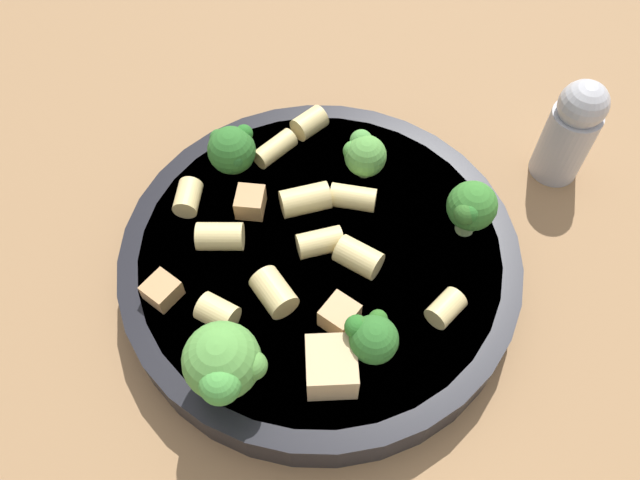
% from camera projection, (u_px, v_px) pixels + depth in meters
% --- Properties ---
extents(ground_plane, '(2.00, 2.00, 0.00)m').
position_uv_depth(ground_plane, '(320.00, 273.00, 0.40)').
color(ground_plane, '#936D47').
extents(pasta_bowl, '(0.24, 0.24, 0.03)m').
position_uv_depth(pasta_bowl, '(320.00, 259.00, 0.38)').
color(pasta_bowl, black).
rests_on(pasta_bowl, ground_plane).
extents(broccoli_floret_0, '(0.03, 0.03, 0.04)m').
position_uv_depth(broccoli_floret_0, '(471.00, 208.00, 0.36)').
color(broccoli_floret_0, '#9EC175').
rests_on(broccoli_floret_0, pasta_bowl).
extents(broccoli_floret_1, '(0.04, 0.04, 0.05)m').
position_uv_depth(broccoli_floret_1, '(223.00, 364.00, 0.30)').
color(broccoli_floret_1, '#84AD60').
rests_on(broccoli_floret_1, pasta_bowl).
extents(broccoli_floret_2, '(0.03, 0.03, 0.03)m').
position_uv_depth(broccoli_floret_2, '(364.00, 153.00, 0.39)').
color(broccoli_floret_2, '#9EC175').
rests_on(broccoli_floret_2, pasta_bowl).
extents(broccoli_floret_3, '(0.03, 0.03, 0.04)m').
position_uv_depth(broccoli_floret_3, '(372.00, 337.00, 0.32)').
color(broccoli_floret_3, '#84AD60').
rests_on(broccoli_floret_3, pasta_bowl).
extents(broccoli_floret_4, '(0.03, 0.03, 0.03)m').
position_uv_depth(broccoli_floret_4, '(232.00, 150.00, 0.39)').
color(broccoli_floret_4, '#9EC175').
rests_on(broccoli_floret_4, pasta_bowl).
extents(rigatoni_0, '(0.03, 0.03, 0.01)m').
position_uv_depth(rigatoni_0, '(275.00, 149.00, 0.41)').
color(rigatoni_0, '#E0C67F').
rests_on(rigatoni_0, pasta_bowl).
extents(rigatoni_1, '(0.02, 0.03, 0.02)m').
position_uv_depth(rigatoni_1, '(305.00, 200.00, 0.38)').
color(rigatoni_1, '#E0C67F').
rests_on(rigatoni_1, pasta_bowl).
extents(rigatoni_2, '(0.02, 0.03, 0.02)m').
position_uv_depth(rigatoni_2, '(312.00, 240.00, 0.37)').
color(rigatoni_2, '#E0C67F').
rests_on(rigatoni_2, pasta_bowl).
extents(rigatoni_3, '(0.02, 0.03, 0.01)m').
position_uv_depth(rigatoni_3, '(353.00, 197.00, 0.38)').
color(rigatoni_3, '#E0C67F').
rests_on(rigatoni_3, pasta_bowl).
extents(rigatoni_4, '(0.03, 0.03, 0.02)m').
position_uv_depth(rigatoni_4, '(218.00, 313.00, 0.34)').
color(rigatoni_4, '#E0C67F').
rests_on(rigatoni_4, pasta_bowl).
extents(rigatoni_5, '(0.03, 0.03, 0.02)m').
position_uv_depth(rigatoni_5, '(358.00, 257.00, 0.36)').
color(rigatoni_5, '#E0C67F').
rests_on(rigatoni_5, pasta_bowl).
extents(rigatoni_6, '(0.03, 0.03, 0.02)m').
position_uv_depth(rigatoni_6, '(274.00, 292.00, 0.35)').
color(rigatoni_6, '#E0C67F').
rests_on(rigatoni_6, pasta_bowl).
extents(rigatoni_7, '(0.03, 0.03, 0.02)m').
position_uv_depth(rigatoni_7, '(309.00, 123.00, 0.42)').
color(rigatoni_7, '#E0C67F').
rests_on(rigatoni_7, pasta_bowl).
extents(rigatoni_8, '(0.02, 0.02, 0.01)m').
position_uv_depth(rigatoni_8, '(446.00, 308.00, 0.34)').
color(rigatoni_8, '#E0C67F').
rests_on(rigatoni_8, pasta_bowl).
extents(rigatoni_9, '(0.02, 0.02, 0.02)m').
position_uv_depth(rigatoni_9, '(188.00, 197.00, 0.38)').
color(rigatoni_9, '#E0C67F').
rests_on(rigatoni_9, pasta_bowl).
extents(rigatoni_10, '(0.02, 0.03, 0.02)m').
position_uv_depth(rigatoni_10, '(220.00, 236.00, 0.37)').
color(rigatoni_10, '#E0C67F').
rests_on(rigatoni_10, pasta_bowl).
extents(chicken_chunk_0, '(0.02, 0.02, 0.01)m').
position_uv_depth(chicken_chunk_0, '(250.00, 202.00, 0.38)').
color(chicken_chunk_0, tan).
rests_on(chicken_chunk_0, pasta_bowl).
extents(chicken_chunk_1, '(0.02, 0.02, 0.01)m').
position_uv_depth(chicken_chunk_1, '(162.00, 290.00, 0.35)').
color(chicken_chunk_1, tan).
rests_on(chicken_chunk_1, pasta_bowl).
extents(chicken_chunk_2, '(0.03, 0.02, 0.02)m').
position_uv_depth(chicken_chunk_2, '(340.00, 315.00, 0.34)').
color(chicken_chunk_2, tan).
rests_on(chicken_chunk_2, pasta_bowl).
extents(chicken_chunk_3, '(0.03, 0.03, 0.02)m').
position_uv_depth(chicken_chunk_3, '(325.00, 367.00, 0.32)').
color(chicken_chunk_3, tan).
rests_on(chicken_chunk_3, pasta_bowl).
extents(pepper_shaker, '(0.03, 0.03, 0.08)m').
position_uv_depth(pepper_shaker, '(571.00, 131.00, 0.41)').
color(pepper_shaker, '#B2B2B7').
rests_on(pepper_shaker, ground_plane).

